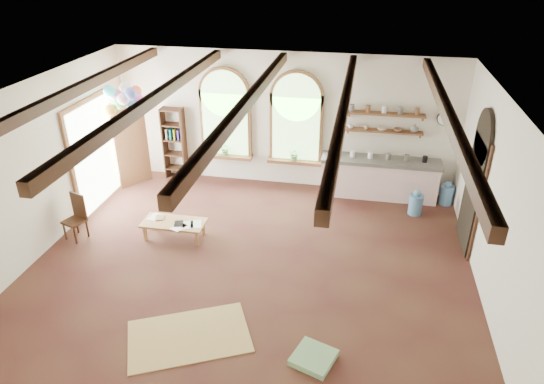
% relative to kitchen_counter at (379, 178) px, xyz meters
% --- Properties ---
extents(floor, '(8.00, 8.00, 0.00)m').
position_rel_kitchen_counter_xyz_m(floor, '(-2.30, -3.20, -0.48)').
color(floor, '#4D2E20').
rests_on(floor, ground).
extents(ceiling_beams, '(6.20, 6.80, 0.18)m').
position_rel_kitchen_counter_xyz_m(ceiling_beams, '(-2.30, -3.20, 2.62)').
color(ceiling_beams, '#3A1E12').
rests_on(ceiling_beams, ceiling).
extents(window_left, '(1.30, 0.28, 2.20)m').
position_rel_kitchen_counter_xyz_m(window_left, '(-3.70, 0.23, 1.16)').
color(window_left, brown).
rests_on(window_left, floor).
extents(window_right, '(1.30, 0.28, 2.20)m').
position_rel_kitchen_counter_xyz_m(window_right, '(-2.00, 0.23, 1.16)').
color(window_right, brown).
rests_on(window_right, floor).
extents(left_doorway, '(0.10, 1.90, 2.50)m').
position_rel_kitchen_counter_xyz_m(left_doorway, '(-6.25, -1.40, 0.67)').
color(left_doorway, brown).
rests_on(left_doorway, floor).
extents(right_doorway, '(0.10, 1.30, 2.40)m').
position_rel_kitchen_counter_xyz_m(right_doorway, '(1.65, -1.70, 0.62)').
color(right_doorway, black).
rests_on(right_doorway, floor).
extents(kitchen_counter, '(2.68, 0.62, 0.94)m').
position_rel_kitchen_counter_xyz_m(kitchen_counter, '(0.00, 0.00, 0.00)').
color(kitchen_counter, '#FDD7DB').
rests_on(kitchen_counter, floor).
extents(wall_shelf_lower, '(1.70, 0.24, 0.04)m').
position_rel_kitchen_counter_xyz_m(wall_shelf_lower, '(0.00, 0.18, 1.07)').
color(wall_shelf_lower, brown).
rests_on(wall_shelf_lower, wall_back).
extents(wall_shelf_upper, '(1.70, 0.24, 0.04)m').
position_rel_kitchen_counter_xyz_m(wall_shelf_upper, '(0.00, 0.18, 1.47)').
color(wall_shelf_upper, brown).
rests_on(wall_shelf_upper, wall_back).
extents(wall_clock, '(0.32, 0.04, 0.32)m').
position_rel_kitchen_counter_xyz_m(wall_clock, '(1.25, 0.25, 1.42)').
color(wall_clock, black).
rests_on(wall_clock, wall_back).
extents(bookshelf, '(0.53, 0.32, 1.80)m').
position_rel_kitchen_counter_xyz_m(bookshelf, '(-5.00, 0.12, 0.42)').
color(bookshelf, '#3A1E12').
rests_on(bookshelf, floor).
extents(coffee_table, '(1.26, 0.58, 0.36)m').
position_rel_kitchen_counter_xyz_m(coffee_table, '(-4.02, -2.60, -0.16)').
color(coffee_table, tan).
rests_on(coffee_table, floor).
extents(side_chair, '(0.47, 0.47, 0.94)m').
position_rel_kitchen_counter_xyz_m(side_chair, '(-5.94, -2.98, -0.21)').
color(side_chair, '#3A1E12').
rests_on(side_chair, floor).
extents(floor_mat, '(2.10, 1.77, 0.02)m').
position_rel_kitchen_counter_xyz_m(floor_mat, '(-2.81, -5.20, -0.47)').
color(floor_mat, tan).
rests_on(floor_mat, floor).
extents(floor_cushion, '(0.71, 0.71, 0.10)m').
position_rel_kitchen_counter_xyz_m(floor_cushion, '(-0.90, -5.31, -0.43)').
color(floor_cushion, '#759E6C').
rests_on(floor_cushion, floor).
extents(water_jug_a, '(0.30, 0.30, 0.58)m').
position_rel_kitchen_counter_xyz_m(water_jug_a, '(0.80, -0.70, -0.23)').
color(water_jug_a, '#5486B4').
rests_on(water_jug_a, floor).
extents(water_jug_b, '(0.29, 0.29, 0.57)m').
position_rel_kitchen_counter_xyz_m(water_jug_b, '(1.52, -0.10, -0.23)').
color(water_jug_b, '#5486B4').
rests_on(water_jug_b, floor).
extents(balloon_cluster, '(0.87, 0.91, 1.16)m').
position_rel_kitchen_counter_xyz_m(balloon_cluster, '(-5.55, -1.05, 1.86)').
color(balloon_cluster, white).
rests_on(balloon_cluster, floor).
extents(table_book, '(0.22, 0.27, 0.02)m').
position_rel_kitchen_counter_xyz_m(table_book, '(-4.43, -2.53, -0.11)').
color(table_book, olive).
rests_on(table_book, coffee_table).
extents(tablet, '(0.22, 0.27, 0.01)m').
position_rel_kitchen_counter_xyz_m(tablet, '(-3.90, -2.65, -0.11)').
color(tablet, black).
rests_on(tablet, coffee_table).
extents(potted_plant_left, '(0.27, 0.23, 0.30)m').
position_rel_kitchen_counter_xyz_m(potted_plant_left, '(-3.70, 0.12, 0.37)').
color(potted_plant_left, '#598C4C').
rests_on(potted_plant_left, window_left).
extents(potted_plant_right, '(0.27, 0.23, 0.30)m').
position_rel_kitchen_counter_xyz_m(potted_plant_right, '(-2.00, 0.12, 0.37)').
color(potted_plant_right, '#598C4C').
rests_on(potted_plant_right, window_right).
extents(shelf_cup_a, '(0.12, 0.10, 0.10)m').
position_rel_kitchen_counter_xyz_m(shelf_cup_a, '(-0.75, 0.18, 1.14)').
color(shelf_cup_a, white).
rests_on(shelf_cup_a, wall_shelf_lower).
extents(shelf_cup_b, '(0.10, 0.10, 0.09)m').
position_rel_kitchen_counter_xyz_m(shelf_cup_b, '(-0.40, 0.18, 1.14)').
color(shelf_cup_b, beige).
rests_on(shelf_cup_b, wall_shelf_lower).
extents(shelf_bowl_a, '(0.22, 0.22, 0.05)m').
position_rel_kitchen_counter_xyz_m(shelf_bowl_a, '(-0.05, 0.18, 1.12)').
color(shelf_bowl_a, beige).
rests_on(shelf_bowl_a, wall_shelf_lower).
extents(shelf_bowl_b, '(0.20, 0.20, 0.06)m').
position_rel_kitchen_counter_xyz_m(shelf_bowl_b, '(0.30, 0.18, 1.12)').
color(shelf_bowl_b, '#8C664C').
rests_on(shelf_bowl_b, wall_shelf_lower).
extents(shelf_vase, '(0.18, 0.18, 0.19)m').
position_rel_kitchen_counter_xyz_m(shelf_vase, '(0.65, 0.18, 1.19)').
color(shelf_vase, slate).
rests_on(shelf_vase, wall_shelf_lower).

